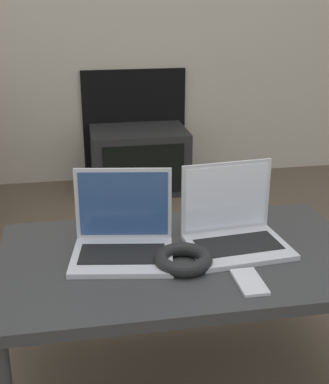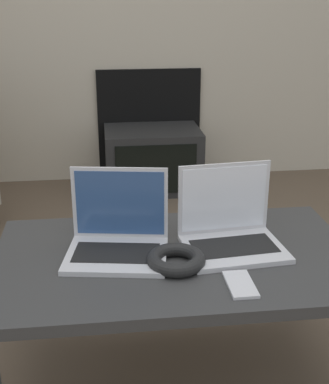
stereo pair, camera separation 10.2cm
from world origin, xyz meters
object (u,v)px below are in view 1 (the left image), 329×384
object	(u,v)px
laptop_right	(234,227)
phone	(249,282)
headphones	(183,259)
tv	(139,159)
laptop_left	(123,236)

from	to	relation	value
laptop_right	phone	xyz separation A→B (m)	(-0.03, -0.25, -0.05)
laptop_right	headphones	distance (m)	0.23
laptop_right	phone	size ratio (longest dim) A/B	2.28
tv	headphones	bearing A→B (deg)	-93.54
headphones	phone	xyz separation A→B (m)	(0.16, -0.13, -0.02)
laptop_left	headphones	world-z (taller)	laptop_left
laptop_left	phone	xyz separation A→B (m)	(0.33, -0.25, -0.05)
tv	laptop_right	bearing A→B (deg)	-87.53
tv	laptop_left	bearing A→B (deg)	-99.17
headphones	laptop_left	bearing A→B (deg)	144.58
laptop_right	headphones	xyz separation A→B (m)	(-0.19, -0.12, -0.04)
phone	tv	size ratio (longest dim) A/B	0.24
phone	tv	distance (m)	2.00
headphones	phone	distance (m)	0.21
headphones	tv	distance (m)	1.88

